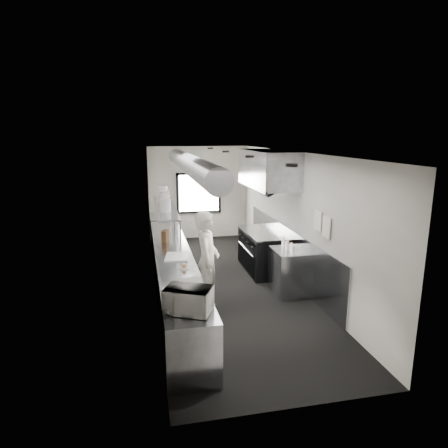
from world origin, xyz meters
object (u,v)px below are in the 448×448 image
deli_tub_b (177,288)px  cutting_board (177,257)px  microwave (188,300)px  plate_stack_a (165,205)px  prep_counter (174,276)px  squeeze_bottle_d (288,244)px  plate_stack_c (165,197)px  deli_tub_a (177,293)px  line_cook (207,261)px  knife_block (165,236)px  bottle_station (289,271)px  squeeze_bottle_a (293,250)px  squeeze_bottle_e (283,242)px  pass_shelf (165,208)px  plate_stack_d (162,194)px  plate_stack_b (165,201)px  squeeze_bottle_b (292,248)px  squeeze_bottle_c (287,246)px  range (263,251)px  far_work_table (163,231)px  exhaust_hood (268,169)px  small_plate (184,269)px

deli_tub_b → cutting_board: (0.16, 1.67, -0.04)m
microwave → plate_stack_a: size_ratio=2.03×
prep_counter → squeeze_bottle_d: squeeze_bottle_d is taller
plate_stack_c → deli_tub_b: bearing=-91.3°
deli_tub_a → squeeze_bottle_d: 3.08m
plate_stack_c → line_cook: bearing=-76.7°
knife_block → plate_stack_a: 0.68m
bottle_station → knife_block: bearing=154.6°
squeeze_bottle_a → deli_tub_b: bearing=-150.0°
line_cook → deli_tub_b: (-0.66, -1.24, 0.03)m
microwave → squeeze_bottle_e: bearing=74.0°
cutting_board → squeeze_bottle_e: bearing=6.6°
microwave → squeeze_bottle_e: 3.46m
pass_shelf → microwave: bearing=-89.7°
bottle_station → squeeze_bottle_d: 0.55m
plate_stack_d → squeeze_bottle_a: (2.29, -2.66, -0.75)m
plate_stack_a → plate_stack_b: (0.02, 0.46, 0.02)m
squeeze_bottle_b → squeeze_bottle_c: 0.17m
bottle_station → microwave: microwave is taller
pass_shelf → bottle_station: 3.09m
range → plate_stack_c: size_ratio=5.22×
far_work_table → range: bearing=-48.8°
prep_counter → plate_stack_b: 1.83m
pass_shelf → squeeze_bottle_a: size_ratio=15.35×
microwave → plate_stack_a: 3.46m
knife_block → prep_counter: bearing=-64.7°
exhaust_hood → microwave: 4.57m
knife_block → plate_stack_c: 1.12m
squeeze_bottle_a → squeeze_bottle_c: (0.01, 0.35, -0.01)m
cutting_board → range: bearing=33.0°
squeeze_bottle_d → squeeze_bottle_b: bearing=-91.7°
squeeze_bottle_a → squeeze_bottle_e: size_ratio=0.98×
deli_tub_a → squeeze_bottle_b: size_ratio=0.81×
prep_counter → pass_shelf: (-0.04, 1.50, 1.09)m
line_cook → deli_tub_b: bearing=165.2°
bottle_station → knife_block: knife_block is taller
prep_counter → plate_stack_c: bearing=90.9°
plate_stack_a → squeeze_bottle_b: (2.35, -1.17, -0.72)m
deli_tub_a → plate_stack_c: size_ratio=0.47×
deli_tub_a → squeeze_bottle_b: squeeze_bottle_b is taller
range → plate_stack_b: (-2.25, 0.11, 1.25)m
pass_shelf → squeeze_bottle_b: size_ratio=16.76×
microwave → plate_stack_b: (-0.04, 3.85, 0.66)m
plate_stack_b → pass_shelf: bearing=84.5°
squeeze_bottle_e → squeeze_bottle_a: bearing=-91.8°
exhaust_hood → squeeze_bottle_e: size_ratio=11.06×
small_plate → squeeze_bottle_a: 2.15m
plate_stack_d → deli_tub_a: bearing=-90.7°
pass_shelf → squeeze_bottle_b: 3.00m
deli_tub_b → squeeze_bottle_d: squeeze_bottle_d is taller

